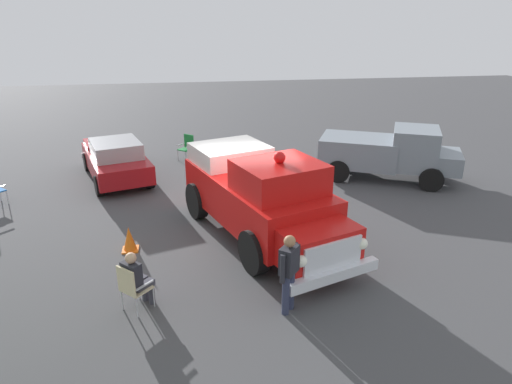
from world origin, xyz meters
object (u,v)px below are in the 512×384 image
at_px(traffic_cone, 129,239).
at_px(spectator_seated, 136,278).
at_px(vintage_fire_truck, 260,195).
at_px(lawn_chair_by_car, 187,145).
at_px(classic_hot_rod, 115,158).
at_px(lawn_chair_near_truck, 132,286).
at_px(spectator_standing, 289,269).
at_px(parked_pickup, 388,152).

bearing_deg(traffic_cone, spectator_seated, 9.01).
bearing_deg(vintage_fire_truck, lawn_chair_by_car, -166.70).
distance_m(classic_hot_rod, lawn_chair_near_truck, 8.42).
bearing_deg(lawn_chair_by_car, vintage_fire_truck, 13.30).
relative_size(classic_hot_rod, spectator_standing, 2.81).
xyz_separation_m(vintage_fire_truck, classic_hot_rod, (-5.47, -4.33, -0.45)).
xyz_separation_m(parked_pickup, spectator_seated, (6.66, -8.25, -0.29)).
xyz_separation_m(lawn_chair_near_truck, spectator_standing, (0.49, 3.04, 0.37)).
height_order(parked_pickup, spectator_standing, parked_pickup).
distance_m(classic_hot_rod, spectator_seated, 8.34).
height_order(classic_hot_rod, traffic_cone, classic_hot_rod).
xyz_separation_m(vintage_fire_truck, spectator_seated, (2.77, -2.96, -0.50)).
bearing_deg(spectator_seated, lawn_chair_by_car, 173.19).
height_order(lawn_chair_near_truck, traffic_cone, lawn_chair_near_truck).
bearing_deg(spectator_standing, classic_hot_rod, -153.88).
height_order(vintage_fire_truck, lawn_chair_near_truck, vintage_fire_truck).
height_order(classic_hot_rod, parked_pickup, parked_pickup).
xyz_separation_m(vintage_fire_truck, parked_pickup, (-3.89, 5.29, -0.21)).
bearing_deg(lawn_chair_by_car, spectator_standing, 9.20).
distance_m(parked_pickup, spectator_standing, 8.97).
bearing_deg(spectator_standing, spectator_seated, -101.14).
height_order(lawn_chair_near_truck, spectator_standing, spectator_standing).
bearing_deg(vintage_fire_truck, classic_hot_rod, -141.61).
xyz_separation_m(vintage_fire_truck, lawn_chair_by_car, (-7.40, -1.75, -0.61)).
bearing_deg(vintage_fire_truck, spectator_seated, -46.98).
bearing_deg(vintage_fire_truck, traffic_cone, -86.07).
bearing_deg(lawn_chair_near_truck, lawn_chair_by_car, 172.75).
relative_size(lawn_chair_near_truck, spectator_standing, 0.61).
distance_m(vintage_fire_truck, spectator_standing, 3.35).
xyz_separation_m(classic_hot_rod, spectator_standing, (8.81, 4.32, 0.22)).
relative_size(classic_hot_rod, lawn_chair_near_truck, 4.62).
xyz_separation_m(spectator_seated, spectator_standing, (0.58, 2.95, 0.27)).
relative_size(parked_pickup, spectator_standing, 3.05).
bearing_deg(traffic_cone, vintage_fire_truck, 93.93).
bearing_deg(lawn_chair_by_car, traffic_cone, -11.95).
height_order(classic_hot_rod, spectator_standing, spectator_standing).
xyz_separation_m(vintage_fire_truck, traffic_cone, (0.23, -3.36, -0.89)).
relative_size(lawn_chair_by_car, spectator_seated, 0.79).
bearing_deg(vintage_fire_truck, lawn_chair_near_truck, -46.89).
xyz_separation_m(parked_pickup, spectator_standing, (7.24, -5.30, -0.02)).
xyz_separation_m(classic_hot_rod, lawn_chair_by_car, (-1.93, 2.58, -0.16)).
bearing_deg(spectator_standing, traffic_cone, -132.88).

